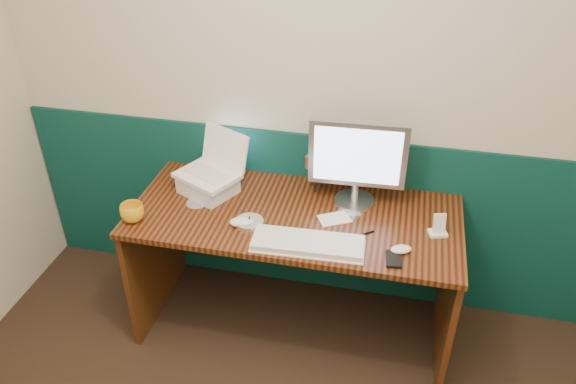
% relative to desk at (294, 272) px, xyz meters
% --- Properties ---
extents(back_wall, '(3.50, 0.04, 2.50)m').
position_rel_desk_xyz_m(back_wall, '(0.13, 0.37, 0.88)').
color(back_wall, beige).
rests_on(back_wall, ground).
extents(wainscot, '(3.48, 0.02, 1.00)m').
position_rel_desk_xyz_m(wainscot, '(0.13, 0.36, 0.12)').
color(wainscot, '#073231').
rests_on(wainscot, ground).
extents(desk, '(1.60, 0.70, 0.75)m').
position_rel_desk_xyz_m(desk, '(0.00, 0.00, 0.00)').
color(desk, black).
rests_on(desk, ground).
extents(laptop_riser, '(0.32, 0.31, 0.09)m').
position_rel_desk_xyz_m(laptop_riser, '(-0.47, 0.09, 0.42)').
color(laptop_riser, silver).
rests_on(laptop_riser, desk).
extents(laptop, '(0.36, 0.33, 0.24)m').
position_rel_desk_xyz_m(laptop, '(-0.47, 0.09, 0.58)').
color(laptop, white).
rests_on(laptop, laptop_riser).
extents(monitor, '(0.47, 0.15, 0.46)m').
position_rel_desk_xyz_m(monitor, '(0.27, 0.16, 0.61)').
color(monitor, '#B5B4B9').
rests_on(monitor, desk).
extents(keyboard, '(0.50, 0.19, 0.03)m').
position_rel_desk_xyz_m(keyboard, '(0.11, -0.24, 0.39)').
color(keyboard, white).
rests_on(keyboard, desk).
extents(mouse_right, '(0.11, 0.09, 0.03)m').
position_rel_desk_xyz_m(mouse_right, '(0.52, -0.19, 0.39)').
color(mouse_right, white).
rests_on(mouse_right, desk).
extents(mouse_left, '(0.13, 0.10, 0.04)m').
position_rel_desk_xyz_m(mouse_left, '(-0.22, -0.15, 0.40)').
color(mouse_left, white).
rests_on(mouse_left, desk).
extents(mug, '(0.15, 0.15, 0.09)m').
position_rel_desk_xyz_m(mug, '(-0.74, -0.22, 0.42)').
color(mug, gold).
rests_on(mug, desk).
extents(camcorder, '(0.13, 0.16, 0.20)m').
position_rel_desk_xyz_m(camcorder, '(0.06, 0.25, 0.47)').
color(camcorder, '#A1A2A6').
rests_on(camcorder, desk).
extents(cd_spindle, '(0.13, 0.13, 0.03)m').
position_rel_desk_xyz_m(cd_spindle, '(-0.19, -0.14, 0.39)').
color(cd_spindle, silver).
rests_on(cd_spindle, desk).
extents(cd_loose_a, '(0.11, 0.11, 0.00)m').
position_rel_desk_xyz_m(cd_loose_a, '(-0.50, -0.02, 0.38)').
color(cd_loose_a, '#B5B9C5').
rests_on(cd_loose_a, desk).
extents(cd_loose_b, '(0.12, 0.12, 0.00)m').
position_rel_desk_xyz_m(cd_loose_b, '(0.26, 0.06, 0.38)').
color(cd_loose_b, '#B5BDC6').
rests_on(cd_loose_b, desk).
extents(pen, '(0.12, 0.10, 0.01)m').
position_rel_desk_xyz_m(pen, '(0.33, -0.11, 0.38)').
color(pen, black).
rests_on(pen, desk).
extents(papers, '(0.18, 0.16, 0.00)m').
position_rel_desk_xyz_m(papers, '(0.20, -0.00, 0.38)').
color(papers, silver).
rests_on(papers, desk).
extents(dock, '(0.10, 0.08, 0.02)m').
position_rel_desk_xyz_m(dock, '(0.68, -0.02, 0.38)').
color(dock, white).
rests_on(dock, desk).
extents(music_player, '(0.06, 0.04, 0.10)m').
position_rel_desk_xyz_m(music_player, '(0.68, -0.02, 0.44)').
color(music_player, white).
rests_on(music_player, dock).
extents(pda, '(0.07, 0.12, 0.01)m').
position_rel_desk_xyz_m(pda, '(0.49, -0.25, 0.38)').
color(pda, black).
rests_on(pda, desk).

